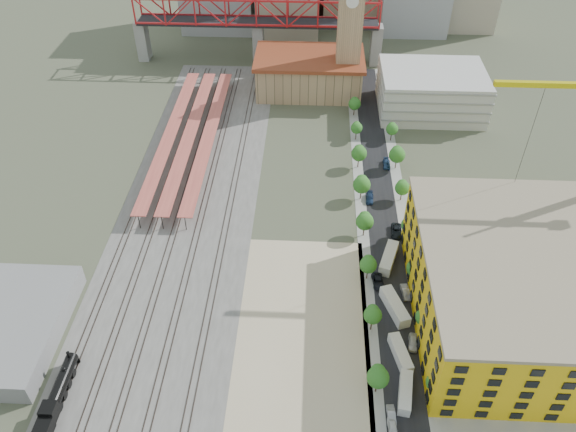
{
  "coord_description": "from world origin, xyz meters",
  "views": [
    {
      "loc": [
        -3.53,
        -101.51,
        96.65
      ],
      "look_at": [
        -8.48,
        -0.02,
        10.0
      ],
      "focal_mm": 35.0,
      "sensor_mm": 36.0,
      "label": 1
    }
  ],
  "objects_px": {
    "car_0": "(393,428)",
    "site_trailer_a": "(405,393)",
    "site_trailer_b": "(400,353)",
    "locomotive": "(57,398)",
    "site_trailer_c": "(395,307)",
    "site_trailer_d": "(389,258)",
    "construction_building": "(525,288)",
    "clock_tower": "(351,14)"
  },
  "relations": [
    {
      "from": "construction_building",
      "to": "car_0",
      "type": "height_order",
      "value": "construction_building"
    },
    {
      "from": "site_trailer_a",
      "to": "site_trailer_b",
      "type": "distance_m",
      "value": 8.98
    },
    {
      "from": "construction_building",
      "to": "site_trailer_b",
      "type": "height_order",
      "value": "construction_building"
    },
    {
      "from": "site_trailer_b",
      "to": "car_0",
      "type": "bearing_deg",
      "value": -114.23
    },
    {
      "from": "site_trailer_a",
      "to": "site_trailer_d",
      "type": "bearing_deg",
      "value": 99.35
    },
    {
      "from": "site_trailer_a",
      "to": "car_0",
      "type": "bearing_deg",
      "value": -103.31
    },
    {
      "from": "site_trailer_c",
      "to": "site_trailer_d",
      "type": "relative_size",
      "value": 1.01
    },
    {
      "from": "site_trailer_a",
      "to": "construction_building",
      "type": "bearing_deg",
      "value": 47.96
    },
    {
      "from": "site_trailer_a",
      "to": "site_trailer_b",
      "type": "height_order",
      "value": "site_trailer_b"
    },
    {
      "from": "site_trailer_a",
      "to": "site_trailer_c",
      "type": "bearing_deg",
      "value": 99.35
    },
    {
      "from": "site_trailer_a",
      "to": "car_0",
      "type": "distance_m",
      "value": 7.8
    },
    {
      "from": "site_trailer_c",
      "to": "site_trailer_d",
      "type": "distance_m",
      "value": 15.12
    },
    {
      "from": "construction_building",
      "to": "locomotive",
      "type": "bearing_deg",
      "value": -164.49
    },
    {
      "from": "site_trailer_c",
      "to": "construction_building",
      "type": "bearing_deg",
      "value": -20.56
    },
    {
      "from": "construction_building",
      "to": "car_0",
      "type": "bearing_deg",
      "value": -136.06
    },
    {
      "from": "clock_tower",
      "to": "construction_building",
      "type": "distance_m",
      "value": 107.36
    },
    {
      "from": "car_0",
      "to": "locomotive",
      "type": "bearing_deg",
      "value": 174.47
    },
    {
      "from": "clock_tower",
      "to": "site_trailer_b",
      "type": "distance_m",
      "value": 115.38
    },
    {
      "from": "car_0",
      "to": "site_trailer_a",
      "type": "bearing_deg",
      "value": 64.01
    },
    {
      "from": "site_trailer_a",
      "to": "site_trailer_d",
      "type": "height_order",
      "value": "site_trailer_d"
    },
    {
      "from": "locomotive",
      "to": "site_trailer_b",
      "type": "distance_m",
      "value": 67.42
    },
    {
      "from": "site_trailer_d",
      "to": "site_trailer_c",
      "type": "bearing_deg",
      "value": -72.69
    },
    {
      "from": "site_trailer_c",
      "to": "car_0",
      "type": "bearing_deg",
      "value": -115.53
    },
    {
      "from": "clock_tower",
      "to": "site_trailer_a",
      "type": "distance_m",
      "value": 124.1
    },
    {
      "from": "clock_tower",
      "to": "construction_building",
      "type": "height_order",
      "value": "clock_tower"
    },
    {
      "from": "site_trailer_b",
      "to": "construction_building",
      "type": "bearing_deg",
      "value": 10.68
    },
    {
      "from": "locomotive",
      "to": "site_trailer_a",
      "type": "bearing_deg",
      "value": 4.13
    },
    {
      "from": "locomotive",
      "to": "site_trailer_c",
      "type": "distance_m",
      "value": 70.94
    },
    {
      "from": "construction_building",
      "to": "site_trailer_c",
      "type": "relative_size",
      "value": 4.87
    },
    {
      "from": "site_trailer_d",
      "to": "locomotive",
      "type": "bearing_deg",
      "value": -130.76
    },
    {
      "from": "site_trailer_c",
      "to": "site_trailer_d",
      "type": "bearing_deg",
      "value": 70.49
    },
    {
      "from": "locomotive",
      "to": "car_0",
      "type": "relative_size",
      "value": 4.92
    },
    {
      "from": "car_0",
      "to": "construction_building",
      "type": "bearing_deg",
      "value": 40.61
    },
    {
      "from": "site_trailer_a",
      "to": "car_0",
      "type": "xyz_separation_m",
      "value": [
        -3.0,
        -7.19,
        -0.49
      ]
    },
    {
      "from": "site_trailer_b",
      "to": "site_trailer_a",
      "type": "bearing_deg",
      "value": -103.71
    },
    {
      "from": "site_trailer_a",
      "to": "clock_tower",
      "type": "bearing_deg",
      "value": 103.14
    },
    {
      "from": "site_trailer_b",
      "to": "site_trailer_d",
      "type": "relative_size",
      "value": 0.87
    },
    {
      "from": "site_trailer_b",
      "to": "clock_tower",
      "type": "bearing_deg",
      "value": 80.38
    },
    {
      "from": "site_trailer_a",
      "to": "site_trailer_c",
      "type": "relative_size",
      "value": 0.86
    },
    {
      "from": "site_trailer_d",
      "to": "car_0",
      "type": "distance_m",
      "value": 43.65
    },
    {
      "from": "clock_tower",
      "to": "site_trailer_c",
      "type": "distance_m",
      "value": 103.5
    },
    {
      "from": "clock_tower",
      "to": "car_0",
      "type": "distance_m",
      "value": 131.06
    }
  ]
}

